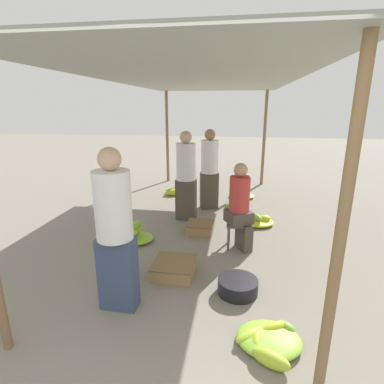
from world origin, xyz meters
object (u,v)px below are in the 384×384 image
vendor_foreground (115,229)px  shopper_walking_mid (209,168)px  banana_pile_left_0 (175,191)px  crate_mid (200,227)px  shopper_walking_far (186,175)px  banana_pile_right_1 (254,220)px  banana_pile_right_2 (242,194)px  vendor_seated (240,205)px  crate_near (174,268)px  stool (238,227)px  banana_pile_right_3 (268,340)px  basin_black (238,286)px  banana_pile_right_0 (236,205)px  banana_pile_left_1 (135,235)px

vendor_foreground → shopper_walking_mid: 3.43m
banana_pile_left_0 → crate_mid: bearing=-67.4°
banana_pile_left_0 → shopper_walking_far: (0.55, -1.57, 0.78)m
banana_pile_right_1 → banana_pile_right_2: banana_pile_right_2 is taller
vendor_seated → crate_near: vendor_seated is taller
banana_pile_right_2 → shopper_walking_far: (-1.06, -1.62, 0.78)m
banana_pile_right_1 → crate_mid: (-0.92, -0.51, 0.01)m
stool → banana_pile_right_3: size_ratio=0.62×
banana_pile_right_1 → shopper_walking_mid: 1.41m
vendor_seated → basin_black: vendor_seated is taller
crate_near → crate_mid: crate_near is taller
basin_black → shopper_walking_mid: (-0.62, 2.94, 0.77)m
banana_pile_right_1 → basin_black: bearing=-97.3°
vendor_foreground → banana_pile_right_3: bearing=-12.0°
basin_black → crate_near: (-0.81, 0.27, 0.01)m
banana_pile_right_3 → shopper_walking_mid: shopper_walking_mid is taller
crate_mid → shopper_walking_far: (-0.34, 0.57, 0.78)m
vendor_seated → banana_pile_right_3: bearing=-82.0°
basin_black → banana_pile_right_2: (0.07, 3.85, -0.01)m
banana_pile_right_0 → crate_mid: size_ratio=1.23×
shopper_walking_far → stool: bearing=-47.0°
banana_pile_left_1 → banana_pile_right_3: 2.70m
shopper_walking_far → crate_mid: bearing=-59.2°
banana_pile_right_2 → shopper_walking_far: shopper_walking_far is taller
shopper_walking_mid → banana_pile_right_0: bearing=8.8°
basin_black → banana_pile_left_0: 4.10m
stool → vendor_seated: (0.02, -0.01, 0.35)m
banana_pile_left_1 → shopper_walking_mid: (1.01, 1.78, 0.75)m
banana_pile_right_1 → banana_pile_left_0: bearing=138.1°
banana_pile_right_1 → crate_near: 2.19m
banana_pile_left_0 → crate_near: banana_pile_left_0 is taller
crate_mid → shopper_walking_mid: bearing=88.9°
vendor_seated → banana_pile_left_1: size_ratio=2.23×
crate_mid → shopper_walking_far: shopper_walking_far is taller
vendor_foreground → stool: vendor_foreground is taller
banana_pile_right_1 → shopper_walking_far: size_ratio=0.41×
vendor_seated → banana_pile_left_1: 1.73m
crate_near → shopper_walking_far: bearing=95.2°
banana_pile_right_3 → shopper_walking_mid: (-0.90, 3.70, 0.80)m
banana_pile_left_0 → basin_black: bearing=-68.0°
crate_near → shopper_walking_far: size_ratio=0.31×
banana_pile_left_0 → crate_near: size_ratio=1.11×
vendor_seated → banana_pile_right_0: size_ratio=2.45×
shopper_walking_mid → stool: bearing=-70.8°
vendor_foreground → crate_mid: vendor_foreground is taller
banana_pile_right_1 → banana_pile_right_2: (-0.21, 1.68, 0.00)m
vendor_seated → banana_pile_right_0: vendor_seated is taller
crate_near → banana_pile_left_0: bearing=101.6°
stool → banana_pile_right_1: stool is taller
banana_pile_left_1 → crate_mid: bearing=27.0°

